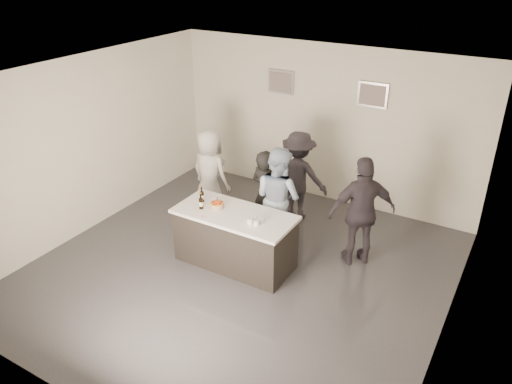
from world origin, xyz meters
TOP-DOWN VIEW (x-y plane):
  - floor at (0.00, 0.00)m, footprint 6.00×6.00m
  - ceiling at (0.00, 0.00)m, footprint 6.00×6.00m
  - wall_back at (0.00, 3.00)m, footprint 6.00×0.04m
  - wall_front at (0.00, -3.00)m, footprint 6.00×0.04m
  - wall_left at (-3.00, 0.00)m, footprint 0.04×6.00m
  - wall_right at (3.00, 0.00)m, footprint 0.04×6.00m
  - picture_left at (-0.90, 2.97)m, footprint 0.54×0.04m
  - picture_right at (0.90, 2.97)m, footprint 0.54×0.04m
  - bar_counter at (-0.17, 0.15)m, footprint 1.86×0.86m
  - cake at (-0.49, 0.15)m, footprint 0.20×0.20m
  - beer_bottle_a at (-0.81, 0.21)m, footprint 0.07×0.07m
  - beer_bottle_b at (-0.69, 0.01)m, footprint 0.07×0.07m
  - tumbler_cluster at (0.25, 0.06)m, footprint 0.19×0.19m
  - candles at (-0.55, -0.18)m, footprint 0.24×0.08m
  - person_main_black at (-0.17, 1.09)m, footprint 0.66×0.52m
  - person_main_blue at (0.12, 1.00)m, footprint 0.99×0.86m
  - person_guest_left at (-1.46, 1.33)m, footprint 0.87×0.64m
  - person_guest_right at (1.48, 1.18)m, footprint 1.09×0.99m
  - person_guest_back at (0.00, 1.98)m, footprint 1.16×0.78m

SIDE VIEW (x-z plane):
  - floor at x=0.00m, z-range 0.00..0.00m
  - bar_counter at x=-0.17m, z-range 0.00..0.90m
  - person_main_black at x=-0.17m, z-range 0.00..1.59m
  - person_guest_left at x=-1.46m, z-range 0.00..1.64m
  - person_guest_back at x=0.00m, z-range 0.00..1.66m
  - person_main_blue at x=0.12m, z-range 0.00..1.73m
  - person_guest_right at x=1.48m, z-range 0.00..1.79m
  - candles at x=-0.55m, z-range 0.90..0.91m
  - cake at x=-0.49m, z-range 0.90..0.98m
  - tumbler_cluster at x=0.25m, z-range 0.90..0.98m
  - beer_bottle_a at x=-0.81m, z-range 0.90..1.16m
  - beer_bottle_b at x=-0.69m, z-range 0.90..1.16m
  - wall_back at x=0.00m, z-range 0.00..3.00m
  - wall_front at x=0.00m, z-range 0.00..3.00m
  - wall_left at x=-3.00m, z-range 0.00..3.00m
  - wall_right at x=3.00m, z-range 0.00..3.00m
  - picture_left at x=-0.90m, z-range 1.98..2.42m
  - picture_right at x=0.90m, z-range 1.98..2.42m
  - ceiling at x=0.00m, z-range 3.00..3.00m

